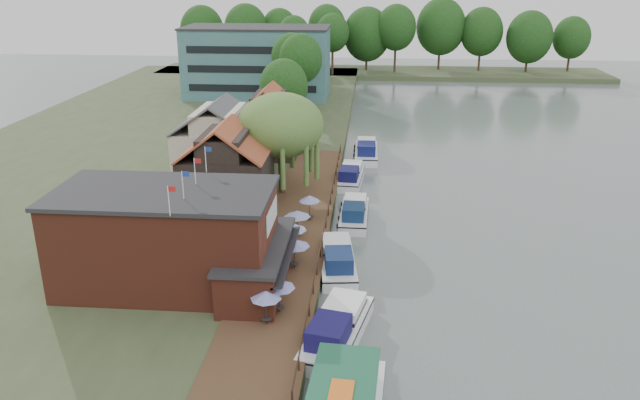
{
  "coord_description": "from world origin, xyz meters",
  "views": [
    {
      "loc": [
        -1.55,
        -40.95,
        22.86
      ],
      "look_at": [
        -6.0,
        12.0,
        3.0
      ],
      "focal_mm": 35.0,
      "sensor_mm": 36.0,
      "label": 1
    }
  ],
  "objects_px": {
    "cottage_b": "(220,139)",
    "willow": "(281,144)",
    "cottage_a": "(226,167)",
    "cruiser_4": "(366,149)",
    "umbrella_0": "(266,307)",
    "umbrella_5": "(297,223)",
    "cruiser_0": "(337,324)",
    "umbrella_3": "(294,254)",
    "pub": "(194,238)",
    "umbrella_2": "(277,267)",
    "umbrella_4": "(293,237)",
    "cruiser_1": "(337,256)",
    "umbrella_1": "(279,296)",
    "cottage_c": "(269,121)",
    "cruiser_2": "(354,210)",
    "umbrella_6": "(310,208)",
    "cruiser_3": "(351,173)",
    "hotel_block": "(258,62)"
  },
  "relations": [
    {
      "from": "umbrella_3",
      "to": "cruiser_2",
      "type": "relative_size",
      "value": 0.26
    },
    {
      "from": "umbrella_3",
      "to": "umbrella_4",
      "type": "bearing_deg",
      "value": 98.96
    },
    {
      "from": "umbrella_4",
      "to": "cruiser_0",
      "type": "bearing_deg",
      "value": -69.15
    },
    {
      "from": "cottage_b",
      "to": "umbrella_6",
      "type": "relative_size",
      "value": 4.04
    },
    {
      "from": "umbrella_1",
      "to": "umbrella_5",
      "type": "relative_size",
      "value": 1.0
    },
    {
      "from": "umbrella_4",
      "to": "cruiser_0",
      "type": "height_order",
      "value": "umbrella_4"
    },
    {
      "from": "umbrella_4",
      "to": "cruiser_1",
      "type": "height_order",
      "value": "umbrella_4"
    },
    {
      "from": "cottage_a",
      "to": "umbrella_2",
      "type": "height_order",
      "value": "cottage_a"
    },
    {
      "from": "cruiser_1",
      "to": "umbrella_4",
      "type": "bearing_deg",
      "value": 159.85
    },
    {
      "from": "cottage_b",
      "to": "umbrella_4",
      "type": "height_order",
      "value": "cottage_b"
    },
    {
      "from": "pub",
      "to": "willow",
      "type": "distance_m",
      "value": 20.36
    },
    {
      "from": "cottage_a",
      "to": "cruiser_3",
      "type": "bearing_deg",
      "value": 46.64
    },
    {
      "from": "cottage_b",
      "to": "umbrella_0",
      "type": "xyz_separation_m",
      "value": [
        10.04,
        -30.12,
        -2.96
      ]
    },
    {
      "from": "cottage_b",
      "to": "willow",
      "type": "bearing_deg",
      "value": -33.69
    },
    {
      "from": "umbrella_2",
      "to": "umbrella_5",
      "type": "bearing_deg",
      "value": 86.64
    },
    {
      "from": "umbrella_6",
      "to": "cruiser_0",
      "type": "height_order",
      "value": "umbrella_6"
    },
    {
      "from": "cruiser_1",
      "to": "umbrella_1",
      "type": "bearing_deg",
      "value": -117.73
    },
    {
      "from": "cottage_c",
      "to": "cruiser_4",
      "type": "distance_m",
      "value": 12.92
    },
    {
      "from": "umbrella_0",
      "to": "umbrella_5",
      "type": "height_order",
      "value": "same"
    },
    {
      "from": "umbrella_2",
      "to": "cottage_b",
      "type": "bearing_deg",
      "value": 112.06
    },
    {
      "from": "cottage_b",
      "to": "cottage_c",
      "type": "height_order",
      "value": "same"
    },
    {
      "from": "cottage_a",
      "to": "umbrella_2",
      "type": "relative_size",
      "value": 3.62
    },
    {
      "from": "cruiser_0",
      "to": "umbrella_3",
      "type": "bearing_deg",
      "value": 127.65
    },
    {
      "from": "pub",
      "to": "umbrella_0",
      "type": "height_order",
      "value": "pub"
    },
    {
      "from": "cottage_a",
      "to": "umbrella_5",
      "type": "distance_m",
      "value": 9.96
    },
    {
      "from": "cottage_a",
      "to": "cruiser_3",
      "type": "xyz_separation_m",
      "value": [
        11.28,
        11.95,
        -4.15
      ]
    },
    {
      "from": "willow",
      "to": "hotel_block",
      "type": "bearing_deg",
      "value": 102.71
    },
    {
      "from": "cottage_c",
      "to": "umbrella_6",
      "type": "relative_size",
      "value": 3.58
    },
    {
      "from": "umbrella_3",
      "to": "cruiser_2",
      "type": "height_order",
      "value": "umbrella_3"
    },
    {
      "from": "umbrella_0",
      "to": "cruiser_3",
      "type": "xyz_separation_m",
      "value": [
        4.25,
        32.07,
        -1.18
      ]
    },
    {
      "from": "umbrella_5",
      "to": "pub",
      "type": "bearing_deg",
      "value": -125.34
    },
    {
      "from": "cottage_a",
      "to": "umbrella_0",
      "type": "height_order",
      "value": "cottage_a"
    },
    {
      "from": "willow",
      "to": "umbrella_1",
      "type": "xyz_separation_m",
      "value": [
        3.15,
        -23.62,
        -3.93
      ]
    },
    {
      "from": "umbrella_5",
      "to": "cruiser_3",
      "type": "height_order",
      "value": "umbrella_5"
    },
    {
      "from": "umbrella_2",
      "to": "umbrella_4",
      "type": "height_order",
      "value": "same"
    },
    {
      "from": "umbrella_2",
      "to": "cottage_c",
      "type": "bearing_deg",
      "value": 100.0
    },
    {
      "from": "umbrella_1",
      "to": "cruiser_1",
      "type": "xyz_separation_m",
      "value": [
        3.41,
        8.85,
        -1.13
      ]
    },
    {
      "from": "cottage_b",
      "to": "willow",
      "type": "height_order",
      "value": "willow"
    },
    {
      "from": "umbrella_6",
      "to": "umbrella_2",
      "type": "bearing_deg",
      "value": -95.44
    },
    {
      "from": "hotel_block",
      "to": "cruiser_0",
      "type": "relative_size",
      "value": 2.5
    },
    {
      "from": "umbrella_2",
      "to": "umbrella_3",
      "type": "bearing_deg",
      "value": 68.06
    },
    {
      "from": "cruiser_1",
      "to": "umbrella_5",
      "type": "bearing_deg",
      "value": 127.44
    },
    {
      "from": "cottage_a",
      "to": "cruiser_4",
      "type": "height_order",
      "value": "cottage_a"
    },
    {
      "from": "umbrella_3",
      "to": "umbrella_5",
      "type": "height_order",
      "value": "same"
    },
    {
      "from": "umbrella_3",
      "to": "cruiser_2",
      "type": "bearing_deg",
      "value": 71.51
    },
    {
      "from": "cruiser_4",
      "to": "cruiser_2",
      "type": "bearing_deg",
      "value": -92.98
    },
    {
      "from": "pub",
      "to": "umbrella_3",
      "type": "xyz_separation_m",
      "value": [
        6.86,
        3.01,
        -2.36
      ]
    },
    {
      "from": "cottage_a",
      "to": "cottage_c",
      "type": "bearing_deg",
      "value": 86.99
    },
    {
      "from": "cruiser_2",
      "to": "cruiser_4",
      "type": "relative_size",
      "value": 0.92
    },
    {
      "from": "cottage_b",
      "to": "umbrella_4",
      "type": "bearing_deg",
      "value": -61.23
    }
  ]
}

